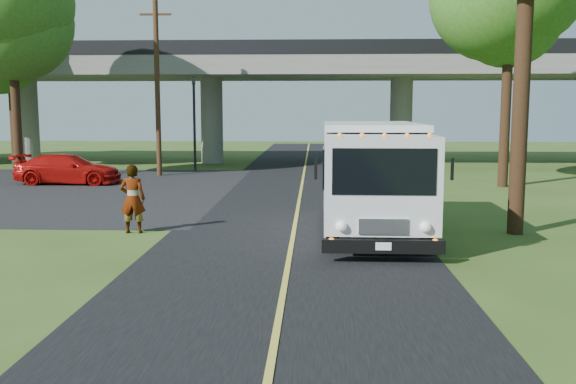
# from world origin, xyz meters

# --- Properties ---
(ground) EXTENTS (120.00, 120.00, 0.00)m
(ground) POSITION_xyz_m (0.00, 0.00, 0.00)
(ground) COLOR #34491A
(ground) RESTS_ON ground
(road) EXTENTS (7.00, 90.00, 0.02)m
(road) POSITION_xyz_m (0.00, 10.00, 0.01)
(road) COLOR black
(road) RESTS_ON ground
(parking_lot) EXTENTS (16.00, 18.00, 0.01)m
(parking_lot) POSITION_xyz_m (-11.00, 18.00, 0.01)
(parking_lot) COLOR black
(parking_lot) RESTS_ON ground
(lane_line) EXTENTS (0.12, 90.00, 0.01)m
(lane_line) POSITION_xyz_m (0.00, 10.00, 0.03)
(lane_line) COLOR gold
(lane_line) RESTS_ON road
(overpass) EXTENTS (54.00, 10.00, 7.30)m
(overpass) POSITION_xyz_m (0.00, 32.00, 4.56)
(overpass) COLOR slate
(overpass) RESTS_ON ground
(traffic_signal) EXTENTS (0.18, 0.22, 5.20)m
(traffic_signal) POSITION_xyz_m (-6.00, 26.00, 3.20)
(traffic_signal) COLOR black
(traffic_signal) RESTS_ON ground
(utility_pole) EXTENTS (1.60, 0.26, 9.00)m
(utility_pole) POSITION_xyz_m (-7.50, 24.00, 4.59)
(utility_pole) COLOR #472D19
(utility_pole) RESTS_ON ground
(tree_left_lot) EXTENTS (5.60, 5.50, 10.50)m
(tree_left_lot) POSITION_xyz_m (-13.79, 21.84, 7.90)
(tree_left_lot) COLOR #382314
(tree_left_lot) RESTS_ON ground
(tree_left_far) EXTENTS (5.26, 5.16, 9.89)m
(tree_left_far) POSITION_xyz_m (-16.79, 27.84, 7.45)
(tree_left_far) COLOR #382314
(tree_left_far) RESTS_ON ground
(step_van) EXTENTS (2.78, 7.36, 3.07)m
(step_van) POSITION_xyz_m (2.17, 8.78, 1.67)
(step_van) COLOR silver
(step_van) RESTS_ON ground
(red_sedan) EXTENTS (4.82, 1.97, 1.40)m
(red_sedan) POSITION_xyz_m (-10.83, 20.19, 0.70)
(red_sedan) COLOR #B10E0A
(red_sedan) RESTS_ON ground
(pedestrian) EXTENTS (0.74, 0.51, 1.94)m
(pedestrian) POSITION_xyz_m (-4.51, 8.64, 0.97)
(pedestrian) COLOR gray
(pedestrian) RESTS_ON ground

